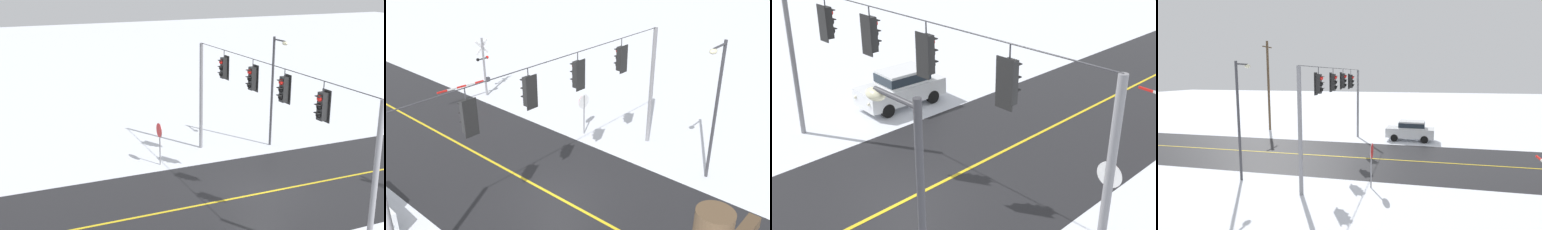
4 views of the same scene
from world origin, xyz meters
The scene contains 4 objects.
ground_plane centered at (0.00, 0.00, 0.00)m, with size 160.00×160.00×0.00m, color silver.
signal_span centered at (-0.01, -0.01, 4.39)m, with size 14.20×0.47×6.22m.
stop_sign centered at (-5.38, -3.18, 1.71)m, with size 0.80×0.09×2.35m.
parked_car_white centered at (6.50, -4.85, 0.95)m, with size 1.99×4.27×1.74m.
Camera 3 is at (-11.24, 8.33, 9.35)m, focal length 46.69 mm.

